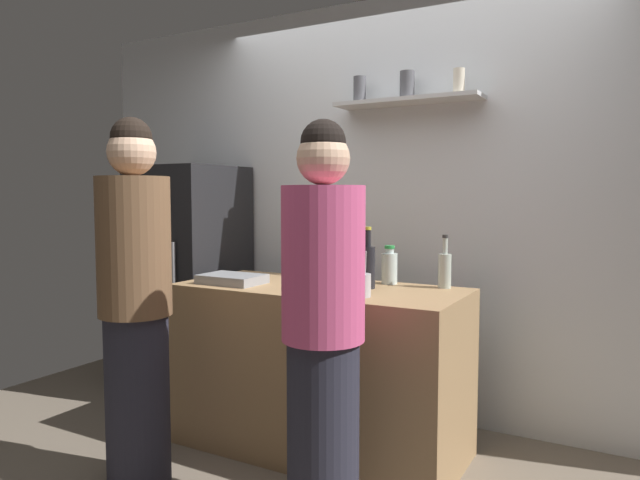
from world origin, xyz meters
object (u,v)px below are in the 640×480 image
Objects in this scene: baking_pan at (232,279)px; water_bottle_plastic at (389,267)px; refrigerator at (191,281)px; wine_bottle_dark_glass at (368,265)px; utensil_holder at (360,285)px; person_brown_jacket at (135,305)px; person_pink_top at (323,330)px; wine_bottle_pale_glass at (445,269)px.

baking_pan is 1.60× the size of water_bottle_plastic.
refrigerator is at bearing 176.96° from water_bottle_plastic.
refrigerator is 7.45× the size of water_bottle_plastic.
wine_bottle_dark_glass is 0.21m from water_bottle_plastic.
wine_bottle_dark_glass is at bearing 106.73° from utensil_holder.
person_brown_jacket is (-0.90, -0.58, -0.08)m from utensil_holder.
wine_bottle_dark_glass is at bearing -10.79° from refrigerator.
person_brown_jacket reaches higher than water_bottle_plastic.
refrigerator is at bearing -72.51° from person_brown_jacket.
person_brown_jacket reaches higher than refrigerator.
utensil_holder is at bearing -73.27° from wine_bottle_dark_glass.
utensil_holder is (0.80, -0.03, 0.03)m from baking_pan.
person_pink_top is at bearing -83.27° from utensil_holder.
person_pink_top is at bearing 173.62° from person_brown_jacket.
person_pink_top reaches higher than wine_bottle_pale_glass.
water_bottle_plastic reaches higher than baking_pan.
wine_bottle_dark_glass is at bearing -147.69° from person_brown_jacket.
wine_bottle_dark_glass reaches higher than utensil_holder.
baking_pan is 0.87m from water_bottle_plastic.
wine_bottle_pale_glass is (0.35, 0.21, -0.02)m from wine_bottle_dark_glass.
person_pink_top reaches higher than baking_pan.
water_bottle_plastic is at bearing -178.36° from wine_bottle_pale_glass.
water_bottle_plastic is 0.13× the size of person_pink_top.
person_pink_top reaches higher than utensil_holder.
baking_pan is 1.16m from wine_bottle_pale_glass.
person_pink_top is 0.96m from person_brown_jacket.
person_brown_jacket is at bearing -59.68° from refrigerator.
wine_bottle_dark_glass is at bearing 108.83° from person_pink_top.
refrigerator is 1.28m from person_brown_jacket.
person_brown_jacket is at bearing -130.06° from water_bottle_plastic.
person_brown_jacket reaches higher than utensil_holder.
wine_bottle_pale_glass is (1.08, 0.42, 0.08)m from baking_pan.
baking_pan is at bearing -111.77° from person_brown_jacket.
person_pink_top reaches higher than refrigerator.
person_pink_top is (0.86, -0.50, -0.08)m from baking_pan.
baking_pan is at bearing 177.56° from utensil_holder.
person_brown_jacket is (-0.95, -0.11, 0.03)m from person_pink_top.
person_brown_jacket is (0.65, -1.11, 0.08)m from refrigerator.
utensil_holder reaches higher than water_bottle_plastic.
wine_bottle_dark_glass is at bearing -149.18° from wine_bottle_pale_glass.
wine_bottle_pale_glass is 1.33× the size of water_bottle_plastic.
water_bottle_plastic is (1.51, -0.08, 0.20)m from refrigerator.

